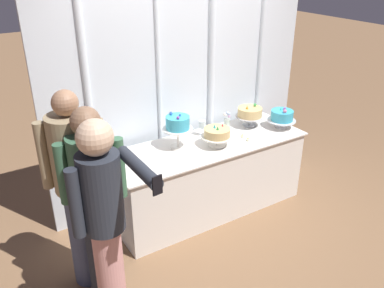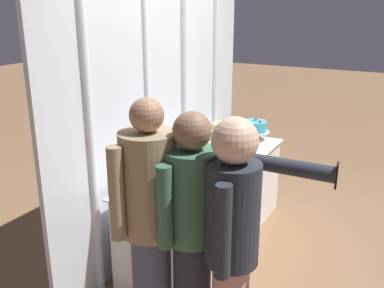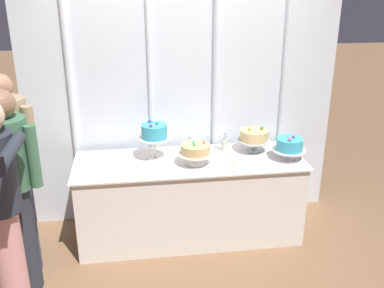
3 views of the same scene
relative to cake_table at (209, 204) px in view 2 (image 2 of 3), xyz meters
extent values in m
plane|color=#846042|center=(0.00, -0.10, -0.39)|extent=(24.00, 24.00, 0.00)
cube|color=silver|center=(0.00, 0.47, 1.04)|extent=(3.04, 0.04, 2.88)
cylinder|color=silver|center=(-1.05, 0.45, 1.04)|extent=(0.07, 0.07, 2.88)
cylinder|color=silver|center=(-0.31, 0.45, 1.04)|extent=(0.05, 0.05, 2.88)
cylinder|color=silver|center=(0.32, 0.45, 1.04)|extent=(0.08, 0.08, 2.88)
cylinder|color=silver|center=(1.01, 0.45, 1.04)|extent=(0.07, 0.07, 2.88)
cube|color=white|center=(0.00, 0.00, -0.01)|extent=(2.04, 0.68, 0.77)
cube|color=white|center=(0.00, 0.00, 0.39)|extent=(2.09, 0.73, 0.01)
cylinder|color=silver|center=(-0.31, 0.09, 0.40)|extent=(0.16, 0.16, 0.01)
cylinder|color=silver|center=(-0.31, 0.09, 0.50)|extent=(0.02, 0.02, 0.18)
cylinder|color=silver|center=(-0.31, 0.09, 0.59)|extent=(0.30, 0.30, 0.01)
cylinder|color=#3DB2D1|center=(-0.31, 0.09, 0.66)|extent=(0.23, 0.23, 0.13)
sphere|color=blue|center=(-0.28, 0.08, 0.73)|extent=(0.02, 0.02, 0.02)
sphere|color=blue|center=(-0.34, 0.15, 0.74)|extent=(0.03, 0.03, 0.03)
sphere|color=purple|center=(-0.34, 0.02, 0.74)|extent=(0.03, 0.03, 0.03)
cylinder|color=silver|center=(0.04, -0.09, 0.40)|extent=(0.18, 0.18, 0.01)
cylinder|color=silver|center=(0.04, -0.09, 0.45)|extent=(0.02, 0.02, 0.08)
cylinder|color=silver|center=(0.04, -0.09, 0.49)|extent=(0.32, 0.32, 0.01)
cylinder|color=#DBB775|center=(0.04, -0.09, 0.54)|extent=(0.26, 0.26, 0.08)
cone|color=#DB333D|center=(0.12, -0.07, 0.60)|extent=(0.02, 0.02, 0.03)
cone|color=#2DB2B7|center=(0.03, -0.06, 0.60)|extent=(0.03, 0.03, 0.04)
cone|color=green|center=(0.03, -0.12, 0.60)|extent=(0.03, 0.03, 0.04)
cylinder|color=#B2B2B7|center=(0.64, 0.14, 0.40)|extent=(0.15, 0.15, 0.01)
cylinder|color=#B2B2B7|center=(0.64, 0.14, 0.45)|extent=(0.03, 0.03, 0.09)
cylinder|color=#B2B2B7|center=(0.64, 0.14, 0.50)|extent=(0.31, 0.31, 0.01)
cylinder|color=#DBB775|center=(0.64, 0.14, 0.56)|extent=(0.27, 0.27, 0.10)
sphere|color=green|center=(0.71, 0.14, 0.62)|extent=(0.04, 0.04, 0.04)
cone|color=orange|center=(0.59, 0.12, 0.63)|extent=(0.03, 0.03, 0.04)
cylinder|color=silver|center=(0.91, -0.09, 0.40)|extent=(0.13, 0.13, 0.01)
cylinder|color=silver|center=(0.91, -0.09, 0.44)|extent=(0.03, 0.03, 0.07)
cylinder|color=silver|center=(0.91, -0.09, 0.48)|extent=(0.31, 0.31, 0.01)
cylinder|color=#3DB2D1|center=(0.91, -0.09, 0.54)|extent=(0.24, 0.24, 0.11)
sphere|color=purple|center=(0.94, -0.08, 0.60)|extent=(0.03, 0.03, 0.03)
cone|color=#2DB2B7|center=(0.90, -0.07, 0.61)|extent=(0.02, 0.02, 0.03)
sphere|color=pink|center=(0.88, -0.15, 0.61)|extent=(0.04, 0.04, 0.04)
cylinder|color=silver|center=(0.05, 0.20, 0.39)|extent=(0.06, 0.06, 0.00)
cylinder|color=silver|center=(0.05, 0.20, 0.44)|extent=(0.01, 0.01, 0.08)
cylinder|color=silver|center=(0.05, 0.20, 0.52)|extent=(0.08, 0.08, 0.08)
cylinder|color=#B2C1B2|center=(0.37, 0.19, 0.45)|extent=(0.07, 0.07, 0.12)
sphere|color=white|center=(0.34, 0.19, 0.57)|extent=(0.04, 0.04, 0.04)
sphere|color=silver|center=(0.37, 0.20, 0.58)|extent=(0.03, 0.03, 0.03)
sphere|color=white|center=(0.34, 0.18, 0.57)|extent=(0.03, 0.03, 0.03)
sphere|color=#CC9EC6|center=(0.37, 0.16, 0.55)|extent=(0.03, 0.03, 0.03)
sphere|color=silver|center=(0.37, 0.16, 0.58)|extent=(0.03, 0.03, 0.03)
cylinder|color=beige|center=(0.38, -0.17, 0.40)|extent=(0.04, 0.04, 0.02)
sphere|color=#F9CC4C|center=(0.38, -0.17, 0.42)|extent=(0.01, 0.01, 0.01)
cylinder|color=beige|center=(0.38, -0.07, 0.40)|extent=(0.04, 0.04, 0.02)
sphere|color=#F9CC4C|center=(0.38, -0.07, 0.42)|extent=(0.01, 0.01, 0.01)
cylinder|color=#9E8966|center=(-1.45, -0.33, 0.82)|extent=(0.43, 0.43, 0.60)
sphere|color=#A37556|center=(-1.45, -0.33, 1.21)|extent=(0.19, 0.19, 0.19)
cube|color=#232328|center=(-1.45, -0.48, 0.85)|extent=(0.04, 0.02, 0.39)
cylinder|color=#9E8966|center=(-1.64, -0.25, 0.81)|extent=(0.08, 0.08, 0.53)
cylinder|color=#9E8966|center=(-1.26, -0.41, 0.81)|extent=(0.08, 0.08, 0.53)
cylinder|color=#3D6B4C|center=(-1.40, -0.57, 0.78)|extent=(0.39, 0.39, 0.53)
sphere|color=#846047|center=(-1.40, -0.57, 1.15)|extent=(0.21, 0.21, 0.21)
cube|color=#664C84|center=(-1.40, -0.71, 0.80)|extent=(0.04, 0.02, 0.34)
cylinder|color=#3D6B4C|center=(-1.58, -0.51, 0.77)|extent=(0.08, 0.08, 0.47)
cylinder|color=#3D6B4C|center=(-1.21, -0.64, 0.77)|extent=(0.08, 0.08, 0.47)
cylinder|color=#282D38|center=(-1.42, -0.83, 0.74)|extent=(0.33, 0.33, 0.56)
sphere|color=beige|center=(-1.42, -0.83, 1.14)|extent=(0.24, 0.24, 0.24)
cylinder|color=#282D38|center=(-1.61, -0.86, 0.73)|extent=(0.08, 0.08, 0.49)
cylinder|color=#282D38|center=(-1.24, -1.05, 0.98)|extent=(0.08, 0.49, 0.08)
cube|color=black|center=(-1.24, -1.30, 0.98)|extent=(0.06, 0.02, 0.12)
camera|label=1|loc=(-2.12, -3.07, 2.19)|focal=38.05mm
camera|label=2|loc=(-3.32, -1.61, 1.79)|focal=40.92mm
camera|label=3|loc=(-0.50, -3.63, 1.97)|focal=40.85mm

